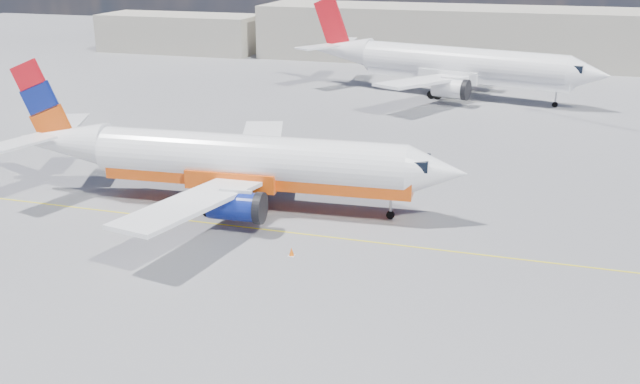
# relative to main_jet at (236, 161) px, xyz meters

# --- Properties ---
(ground) EXTENTS (240.00, 240.00, 0.00)m
(ground) POSITION_rel_main_jet_xyz_m (7.21, -6.49, -3.24)
(ground) COLOR #5C5C61
(ground) RESTS_ON ground
(taxi_line) EXTENTS (70.00, 0.15, 0.01)m
(taxi_line) POSITION_rel_main_jet_xyz_m (7.21, -3.49, -3.24)
(taxi_line) COLOR yellow
(taxi_line) RESTS_ON ground
(terminal_main) EXTENTS (70.00, 14.00, 8.00)m
(terminal_main) POSITION_rel_main_jet_xyz_m (12.21, 68.51, 0.76)
(terminal_main) COLOR #B1A998
(terminal_main) RESTS_ON ground
(terminal_annex) EXTENTS (26.00, 10.00, 6.00)m
(terminal_annex) POSITION_rel_main_jet_xyz_m (-37.79, 65.51, -0.24)
(terminal_annex) COLOR #B1A998
(terminal_annex) RESTS_ON ground
(main_jet) EXTENTS (32.10, 25.35, 9.73)m
(main_jet) POSITION_rel_main_jet_xyz_m (0.00, 0.00, 0.00)
(main_jet) COLOR white
(main_jet) RESTS_ON ground
(second_jet) EXTENTS (36.57, 27.99, 11.04)m
(second_jet) POSITION_rel_main_jet_xyz_m (9.68, 41.68, 0.44)
(second_jet) COLOR white
(second_jet) RESTS_ON ground
(traffic_cone) EXTENTS (0.37, 0.37, 0.51)m
(traffic_cone) POSITION_rel_main_jet_xyz_m (6.25, -6.79, -2.99)
(traffic_cone) COLOR white
(traffic_cone) RESTS_ON ground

